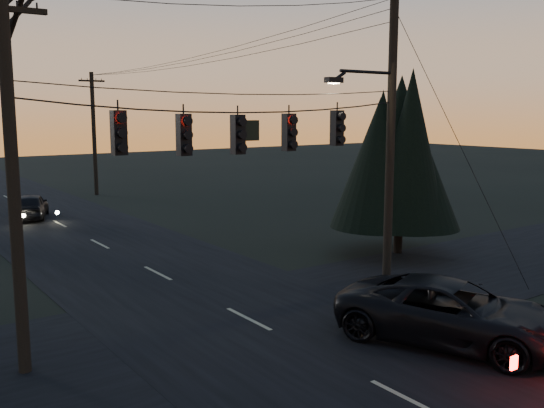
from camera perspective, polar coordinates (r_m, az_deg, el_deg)
main_road at (r=26.01m, az=-14.43°, el=-4.45°), size 8.00×120.00×0.02m
cross_road at (r=17.38m, az=-2.24°, el=-10.78°), size 60.00×7.00×0.02m
utility_pole_right at (r=20.75m, az=10.69°, el=-7.69°), size 5.00×0.30×10.00m
utility_pole_left at (r=15.19m, az=-22.19°, el=-14.42°), size 1.80×0.30×8.50m
utility_pole_far_r at (r=44.54m, az=-16.18°, el=0.85°), size 1.80×0.30×8.50m
span_signal_assembly at (r=16.27m, az=-3.06°, el=6.78°), size 11.50×0.44×1.57m
evergreen_right at (r=25.10m, az=12.05°, el=5.43°), size 4.44×4.44×7.73m
suv_near at (r=16.09m, az=16.56°, el=-9.82°), size 4.62×6.27×1.58m
sedan_oncoming_a at (r=35.54m, az=-21.78°, el=-0.20°), size 2.93×4.39×1.39m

